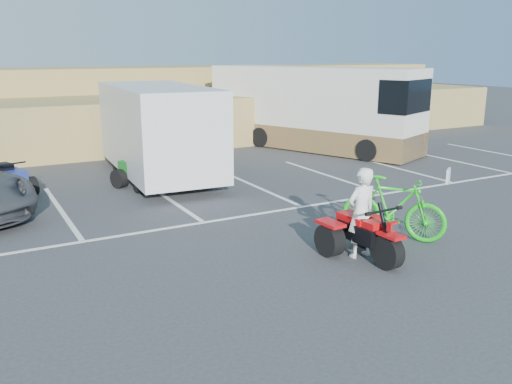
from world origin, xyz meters
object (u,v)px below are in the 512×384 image
rv_motorhome (312,114)px  rider (361,213)px  cargo_trailer (158,129)px  quad_atv_green (144,187)px  green_dirt_bike (393,208)px  quad_atv_blue (7,196)px  red_trike_atv (365,259)px

rv_motorhome → rider: bearing=-142.1°
cargo_trailer → quad_atv_green: bearing=-127.0°
green_dirt_bike → cargo_trailer: (-2.40, 7.71, 0.87)m
green_dirt_bike → cargo_trailer: cargo_trailer is taller
quad_atv_blue → quad_atv_green: quad_atv_green is taller
quad_atv_blue → rv_motorhome: bearing=-6.7°
rv_motorhome → quad_atv_blue: (-11.56, -2.34, -1.38)m
green_dirt_bike → quad_atv_green: 7.51m
quad_atv_green → green_dirt_bike: bearing=-88.1°
cargo_trailer → rv_motorhome: (7.19, 2.27, -0.14)m
green_dirt_bike → rv_motorhome: rv_motorhome is taller
cargo_trailer → quad_atv_blue: bearing=-175.4°
red_trike_atv → quad_atv_green: bearing=101.9°
cargo_trailer → rv_motorhome: bearing=21.3°
rider → rv_motorhome: (6.06, 10.50, 0.52)m
rv_motorhome → cargo_trailer: bearing=175.4°
cargo_trailer → rv_motorhome: size_ratio=0.68×
rv_motorhome → quad_atv_green: (-8.01, -3.23, -1.38)m
green_dirt_bike → rv_motorhome: 11.09m
rv_motorhome → red_trike_atv: bearing=-141.7°
green_dirt_bike → quad_atv_blue: 10.24m
red_trike_atv → rv_motorhome: size_ratio=0.19×
red_trike_atv → quad_atv_blue: (-5.51, 8.30, 0.00)m
rider → quad_atv_blue: rider is taller
red_trike_atv → quad_atv_blue: 9.97m
green_dirt_bike → quad_atv_blue: (-6.78, 7.64, -0.66)m
rider → quad_atv_blue: 9.88m
quad_atv_blue → red_trike_atv: bearing=-74.6°
rider → quad_atv_green: size_ratio=1.11×
green_dirt_bike → cargo_trailer: bearing=73.5°
red_trike_atv → quad_atv_blue: bearing=120.7°
green_dirt_bike → quad_atv_green: green_dirt_bike is taller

